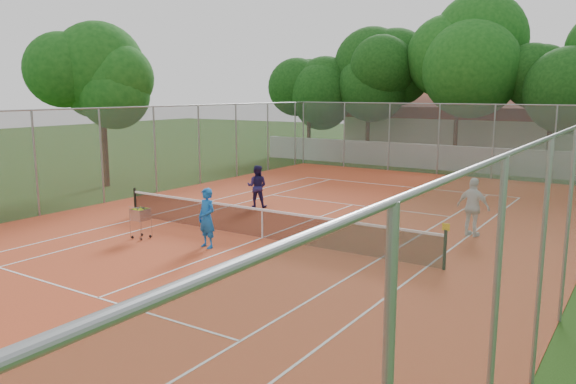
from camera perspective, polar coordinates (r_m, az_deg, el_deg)
The scene contains 12 objects.
ground at distance 18.15m, azimuth -2.61°, elevation -4.74°, with size 120.00×120.00×0.00m, color #1C3C10.
court_pad at distance 18.15m, azimuth -2.61°, elevation -4.71°, with size 18.00×34.00×0.02m, color #C14A25.
court_lines at distance 18.15m, azimuth -2.61°, elevation -4.67°, with size 10.98×23.78×0.01m, color white.
tennis_net at distance 18.03m, azimuth -2.62°, elevation -3.18°, with size 11.88×0.10×0.98m, color black.
perimeter_fence at distance 17.74m, azimuth -2.66°, elevation 1.51°, with size 18.00×34.00×4.00m, color slate.
boundary_wall at distance 34.97m, azimuth 15.99°, elevation 3.34°, with size 26.00×0.30×1.50m, color silver.
clubhouse at distance 44.98m, azimuth 17.50°, elevation 6.55°, with size 16.40×9.00×4.40m, color beige.
tropical_trees at distance 37.63m, azimuth 17.71°, elevation 10.20°, with size 29.00×19.00×10.00m, color #0C330D.
player_near at distance 17.02m, azimuth -8.25°, elevation -2.63°, with size 0.66×0.43×1.82m, color blue.
player_far_left at distance 22.80m, azimuth -3.16°, elevation 0.58°, with size 0.83×0.65×1.72m, color #1F194D.
player_far_right at distance 19.13m, azimuth 18.30°, elevation -1.47°, with size 1.12×0.47×1.92m, color white.
ball_hopper at distance 18.54m, azimuth -14.73°, elevation -2.99°, with size 0.51×0.51×1.07m, color #B1B1B8.
Camera 1 is at (10.32, -14.19, 4.66)m, focal length 35.00 mm.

